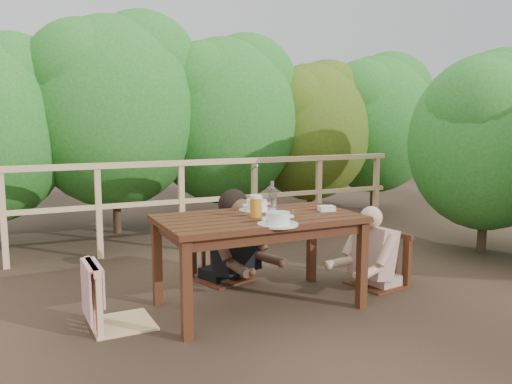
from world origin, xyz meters
name	(u,v)px	position (x,y,z in m)	size (l,w,h in m)	color
ground	(259,306)	(0.00, 0.00, 0.00)	(60.00, 60.00, 0.00)	#443023
table	(259,262)	(0.00, 0.00, 0.35)	(1.53, 0.86, 0.71)	#3C1D0F
chair_left	(120,264)	(-1.05, 0.08, 0.45)	(0.44, 0.44, 0.89)	#E2B37F
chair_far	(222,227)	(0.00, 0.77, 0.49)	(0.49, 0.49, 0.98)	#3C1D0F
chair_right	(378,237)	(1.17, 0.02, 0.44)	(0.44, 0.44, 0.88)	#3C1D0F
woman	(221,210)	(0.00, 0.79, 0.64)	(0.52, 0.64, 1.29)	black
diner_right	(381,219)	(1.20, 0.02, 0.59)	(0.48, 0.59, 1.18)	tan
railing	(182,205)	(0.00, 2.00, 0.51)	(5.60, 0.10, 1.01)	#E2B37F
hedge_row	(182,86)	(0.40, 3.20, 1.90)	(6.60, 1.60, 3.80)	#296B23
soup_near	(278,219)	(-0.01, -0.33, 0.76)	(0.29, 0.29, 0.10)	white
soup_far	(257,206)	(0.10, 0.26, 0.76)	(0.29, 0.29, 0.10)	silver
bread_roll	(280,219)	(0.03, -0.30, 0.75)	(0.13, 0.10, 0.08)	#A36133
beer_glass	(256,207)	(-0.04, -0.03, 0.80)	(0.09, 0.09, 0.18)	orange
bottle	(272,198)	(0.14, 0.05, 0.84)	(0.06, 0.06, 0.27)	silver
tumbler	(290,215)	(0.17, -0.19, 0.75)	(0.07, 0.07, 0.08)	silver
butter_tub	(326,209)	(0.59, -0.04, 0.74)	(0.13, 0.09, 0.06)	white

